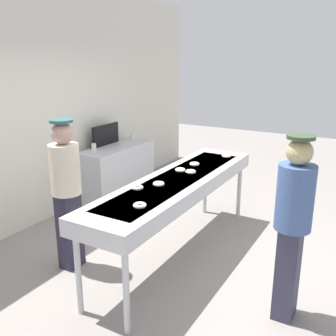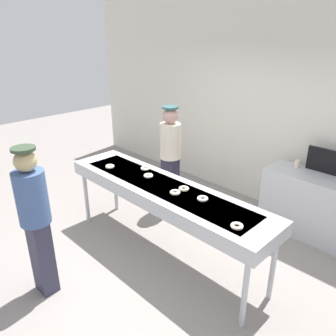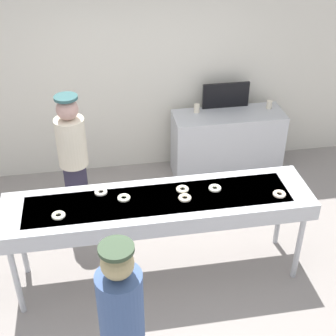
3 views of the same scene
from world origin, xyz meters
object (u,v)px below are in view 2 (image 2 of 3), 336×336
Objects in this scene: fryer_conveyor at (163,192)px; customer_waiting at (35,216)px; sugar_donut_4 at (145,168)px; sugar_donut_0 at (203,199)px; sugar_donut_5 at (110,166)px; prep_counter at (316,208)px; menu_display at (330,162)px; sugar_donut_2 at (237,226)px; sugar_donut_3 at (148,176)px; sugar_donut_1 at (175,192)px; sugar_donut_6 at (184,189)px; paper_cup_0 at (297,164)px; worker_baker at (170,154)px.

fryer_conveyor is 1.74× the size of customer_waiting.
customer_waiting reaches higher than sugar_donut_4.
sugar_donut_0 is 1.48m from sugar_donut_5.
prep_counter is 0.64m from menu_display.
prep_counter is (1.70, 1.57, -0.54)m from sugar_donut_4.
menu_display is (1.18, 1.96, 0.17)m from fryer_conveyor.
fryer_conveyor is at bearing 173.14° from sugar_donut_2.
sugar_donut_3 is 2.33m from prep_counter.
fryer_conveyor is at bearing -8.61° from sugar_donut_3.
sugar_donut_1 is 2.10m from prep_counter.
sugar_donut_1 is 0.14m from sugar_donut_6.
customer_waiting is at bearing -117.75° from prep_counter.
paper_cup_0 is (0.54, 1.92, -0.05)m from sugar_donut_1.
sugar_donut_0 is 0.09× the size of prep_counter.
sugar_donut_4 is (-1.08, 0.12, 0.00)m from sugar_donut_0.
sugar_donut_5 is at bearing -138.28° from prep_counter.
sugar_donut_1 is at bearing 3.33° from sugar_donut_5.
sugar_donut_4 is 0.48m from sugar_donut_5.
sugar_donut_1 is 2.22m from menu_display.
sugar_donut_6 is (1.16, 0.21, 0.00)m from sugar_donut_5.
paper_cup_0 is at bearing 82.89° from sugar_donut_0.
sugar_donut_2 is at bearing -7.25° from sugar_donut_3.
fryer_conveyor is 2.29m from menu_display.
menu_display is (1.70, 1.78, 0.07)m from sugar_donut_4.
customer_waiting reaches higher than sugar_donut_3.
sugar_donut_5 is 2.61m from paper_cup_0.
sugar_donut_2 is at bearing -6.86° from fryer_conveyor.
worker_baker is at bearing 118.36° from sugar_donut_3.
customer_waiting reaches higher than menu_display.
sugar_donut_4 is 2.38m from prep_counter.
sugar_donut_6 is (-0.88, 0.23, 0.00)m from sugar_donut_2.
sugar_donut_5 is at bearing -173.31° from sugar_donut_0.
paper_cup_0 is 0.42m from menu_display.
sugar_donut_1 reaches higher than paper_cup_0.
sugar_donut_0 is at bearing -110.28° from prep_counter.
menu_display is (0.00, 0.21, 0.61)m from prep_counter.
menu_display is at bearing 46.28° from sugar_donut_4.
sugar_donut_3 is (-1.45, 0.18, 0.00)m from sugar_donut_2.
sugar_donut_5 is at bearing -176.67° from sugar_donut_1.
menu_display is at bearing 90.00° from prep_counter.
sugar_donut_6 is 0.09× the size of prep_counter.
customer_waiting is (0.07, -1.54, -0.05)m from sugar_donut_4.
prep_counter is at bearing 62.41° from sugar_donut_1.
customer_waiting reaches higher than sugar_donut_0.
prep_counter is at bearing 69.72° from sugar_donut_0.
sugar_donut_2 is 0.09× the size of prep_counter.
sugar_donut_0 reaches higher than paper_cup_0.
sugar_donut_4 is 0.09× the size of prep_counter.
sugar_donut_4 is 1.12× the size of paper_cup_0.
fryer_conveyor is at bearing 168.92° from sugar_donut_1.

